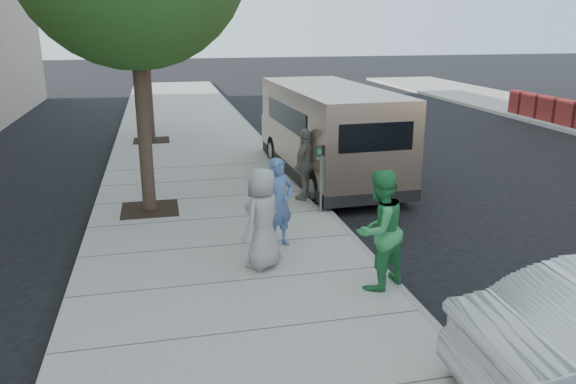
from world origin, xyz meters
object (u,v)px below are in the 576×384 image
Objects in this scene: van at (328,131)px; person_striped_polo at (306,164)px; person_officer at (279,203)px; person_gray_shirt at (263,218)px; parking_meter at (322,164)px; person_green_shirt at (379,230)px.

person_striped_polo is (-1.14, -2.08, -0.33)m from van.
person_officer is 0.97× the size of person_gray_shirt.
person_officer reaches higher than parking_meter.
parking_meter is 0.22× the size of van.
person_gray_shirt reaches higher than parking_meter.
parking_meter is 3.22m from van.
van is 3.64× the size of person_green_shirt.
person_green_shirt reaches higher than person_officer.
van is 6.74m from person_green_shirt.
van is 4.11× the size of person_striped_polo.
parking_meter is 0.89× the size of person_officer.
person_gray_shirt is at bearing -134.76° from parking_meter.
parking_meter is 0.99m from person_striped_polo.
person_officer is at bearing -137.23° from parking_meter.
person_striped_polo is (0.07, 4.55, -0.10)m from person_green_shirt.
van reaches higher than person_striped_polo.
person_gray_shirt is at bearing -145.73° from person_officer.
person_green_shirt reaches higher than person_striped_polo.
person_gray_shirt is (-2.75, -5.52, -0.30)m from van.
parking_meter is at bearing -110.99° from van.
person_striped_polo is (1.17, 2.64, 0.00)m from person_officer.
person_green_shirt is (-0.16, -3.59, -0.13)m from parking_meter.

